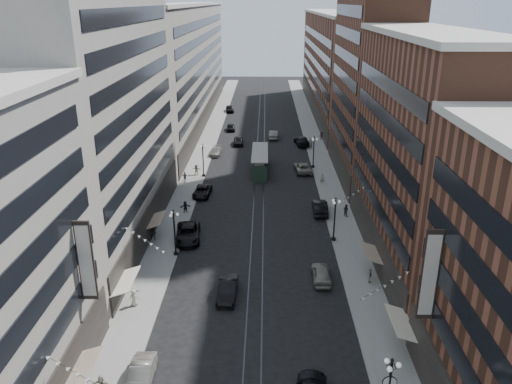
# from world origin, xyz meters

# --- Properties ---
(ground) EXTENTS (220.00, 220.00, 0.00)m
(ground) POSITION_xyz_m (0.00, 60.00, 0.00)
(ground) COLOR black
(ground) RESTS_ON ground
(sidewalk_west) EXTENTS (4.00, 180.00, 0.15)m
(sidewalk_west) POSITION_xyz_m (-11.00, 70.00, 0.07)
(sidewalk_west) COLOR gray
(sidewalk_west) RESTS_ON ground
(sidewalk_east) EXTENTS (4.00, 180.00, 0.15)m
(sidewalk_east) POSITION_xyz_m (11.00, 70.00, 0.07)
(sidewalk_east) COLOR gray
(sidewalk_east) RESTS_ON ground
(rail_west) EXTENTS (0.12, 180.00, 0.02)m
(rail_west) POSITION_xyz_m (-0.70, 70.00, 0.01)
(rail_west) COLOR #2D2D33
(rail_west) RESTS_ON ground
(rail_east) EXTENTS (0.12, 180.00, 0.02)m
(rail_east) POSITION_xyz_m (0.70, 70.00, 0.01)
(rail_east) COLOR #2D2D33
(rail_east) RESTS_ON ground
(building_west_mid) EXTENTS (8.00, 36.00, 28.00)m
(building_west_mid) POSITION_xyz_m (-17.00, 33.00, 14.00)
(building_west_mid) COLOR gray
(building_west_mid) RESTS_ON ground
(building_west_far) EXTENTS (8.00, 90.00, 26.00)m
(building_west_far) POSITION_xyz_m (-17.00, 96.00, 13.00)
(building_west_far) COLOR gray
(building_west_far) RESTS_ON ground
(building_east_mid) EXTENTS (8.00, 30.00, 24.00)m
(building_east_mid) POSITION_xyz_m (17.00, 28.00, 12.00)
(building_east_mid) COLOR brown
(building_east_mid) RESTS_ON ground
(building_east_tower) EXTENTS (8.00, 26.00, 42.00)m
(building_east_tower) POSITION_xyz_m (17.00, 56.00, 21.00)
(building_east_tower) COLOR brown
(building_east_tower) RESTS_ON ground
(building_east_far) EXTENTS (8.00, 72.00, 24.00)m
(building_east_far) POSITION_xyz_m (17.00, 105.00, 12.00)
(building_east_far) COLOR brown
(building_east_far) RESTS_ON ground
(lamppost_sw_far) EXTENTS (1.03, 1.14, 5.52)m
(lamppost_sw_far) POSITION_xyz_m (-9.20, 28.00, 3.10)
(lamppost_sw_far) COLOR black
(lamppost_sw_far) RESTS_ON sidewalk_west
(lamppost_sw_mid) EXTENTS (1.03, 1.14, 5.52)m
(lamppost_sw_mid) POSITION_xyz_m (-9.20, 55.00, 3.10)
(lamppost_sw_mid) COLOR black
(lamppost_sw_mid) RESTS_ON sidewalk_west
(lamppost_se_far) EXTENTS (1.03, 1.14, 5.52)m
(lamppost_se_far) POSITION_xyz_m (9.20, 32.00, 3.10)
(lamppost_se_far) COLOR black
(lamppost_se_far) RESTS_ON sidewalk_east
(lamppost_se_mid) EXTENTS (1.03, 1.14, 5.52)m
(lamppost_se_mid) POSITION_xyz_m (9.20, 60.00, 3.10)
(lamppost_se_mid) COLOR black
(lamppost_se_mid) RESTS_ON sidewalk_east
(streetcar) EXTENTS (2.69, 12.15, 3.36)m
(streetcar) POSITION_xyz_m (0.00, 58.47, 1.55)
(streetcar) COLOR #223629
(streetcar) RESTS_ON ground
(car_1) EXTENTS (1.73, 4.77, 1.56)m
(car_1) POSITION_xyz_m (-8.40, 7.70, 0.78)
(car_1) COLOR slate
(car_1) RESTS_ON ground
(car_2) EXTENTS (3.45, 6.44, 1.72)m
(car_2) POSITION_xyz_m (-8.40, 32.01, 0.86)
(car_2) COLOR black
(car_2) RESTS_ON ground
(car_4) EXTENTS (1.94, 4.72, 1.60)m
(car_4) POSITION_xyz_m (6.80, 22.93, 0.80)
(car_4) COLOR gray
(car_4) RESTS_ON ground
(car_5) EXTENTS (1.93, 5.09, 1.66)m
(car_5) POSITION_xyz_m (-2.69, 19.70, 0.83)
(car_5) COLOR black
(car_5) RESTS_ON ground
(pedestrian_1) EXTENTS (0.90, 0.62, 1.67)m
(pedestrian_1) POSITION_xyz_m (-11.41, 17.82, 0.99)
(pedestrian_1) COLOR beige
(pedestrian_1) RESTS_ON sidewalk_west
(pedestrian_2) EXTENTS (0.89, 0.52, 1.77)m
(pedestrian_2) POSITION_xyz_m (-12.50, 31.54, 1.04)
(pedestrian_2) COLOR black
(pedestrian_2) RESTS_ON sidewalk_west
(pedestrian_4) EXTENTS (0.67, 1.01, 1.59)m
(pedestrian_4) POSITION_xyz_m (11.68, 22.39, 0.95)
(pedestrian_4) COLOR #A29B86
(pedestrian_4) RESTS_ON sidewalk_east
(car_7) EXTENTS (2.69, 5.26, 1.42)m
(car_7) POSITION_xyz_m (-8.40, 46.60, 0.71)
(car_7) COLOR black
(car_7) RESTS_ON ground
(car_8) EXTENTS (2.20, 4.93, 1.41)m
(car_8) POSITION_xyz_m (-8.40, 67.45, 0.70)
(car_8) COLOR gray
(car_8) RESTS_ON ground
(car_9) EXTENTS (2.13, 4.52, 1.49)m
(car_9) POSITION_xyz_m (-6.80, 86.28, 0.75)
(car_9) COLOR black
(car_9) RESTS_ON ground
(car_10) EXTENTS (1.91, 5.35, 1.76)m
(car_10) POSITION_xyz_m (8.40, 40.47, 0.88)
(car_10) COLOR black
(car_10) RESTS_ON ground
(car_11) EXTENTS (2.93, 5.80, 1.57)m
(car_11) POSITION_xyz_m (7.27, 57.95, 0.79)
(car_11) COLOR gray
(car_11) RESTS_ON ground
(car_12) EXTENTS (3.26, 6.31, 1.75)m
(car_12) POSITION_xyz_m (8.21, 74.66, 0.87)
(car_12) COLOR black
(car_12) RESTS_ON ground
(car_13) EXTENTS (2.16, 4.82, 1.61)m
(car_13) POSITION_xyz_m (-4.50, 74.67, 0.80)
(car_13) COLOR black
(car_13) RESTS_ON ground
(car_14) EXTENTS (1.98, 5.25, 1.71)m
(car_14) POSITION_xyz_m (2.59, 79.59, 0.86)
(car_14) COLOR gray
(car_14) RESTS_ON ground
(pedestrian_5) EXTENTS (1.55, 0.86, 1.61)m
(pedestrian_5) POSITION_xyz_m (-9.93, 40.05, 0.96)
(pedestrian_5) COLOR black
(pedestrian_5) RESTS_ON sidewalk_west
(pedestrian_6) EXTENTS (1.07, 0.51, 1.79)m
(pedestrian_6) POSITION_xyz_m (-11.77, 51.89, 1.05)
(pedestrian_6) COLOR gray
(pedestrian_6) RESTS_ON sidewalk_west
(pedestrian_7) EXTENTS (0.86, 0.91, 1.67)m
(pedestrian_7) POSITION_xyz_m (11.76, 39.24, 0.99)
(pedestrian_7) COLOR black
(pedestrian_7) RESTS_ON sidewalk_east
(pedestrian_8) EXTENTS (0.66, 0.45, 1.77)m
(pedestrian_8) POSITION_xyz_m (9.86, 51.71, 1.03)
(pedestrian_8) COLOR #A49F87
(pedestrian_8) RESTS_ON sidewalk_east
(pedestrian_9) EXTENTS (1.05, 0.50, 1.57)m
(pedestrian_9) POSITION_xyz_m (12.50, 78.44, 0.94)
(pedestrian_9) COLOR black
(pedestrian_9) RESTS_ON sidewalk_east
(car_extra_0) EXTENTS (2.54, 5.13, 1.68)m
(car_extra_0) POSITION_xyz_m (-8.40, 105.94, 0.84)
(car_extra_0) COLOR black
(car_extra_0) RESTS_ON ground
(pedestrian_extra_0) EXTENTS (1.72, 0.98, 1.78)m
(pedestrian_extra_0) POSITION_xyz_m (-10.46, 55.82, 1.04)
(pedestrian_extra_0) COLOR #A09985
(pedestrian_extra_0) RESTS_ON sidewalk_west
(pedestrian_extra_1) EXTENTS (1.47, 0.54, 1.55)m
(pedestrian_extra_1) POSITION_xyz_m (-11.00, 6.52, 0.92)
(pedestrian_extra_1) COLOR #A39E87
(pedestrian_extra_1) RESTS_ON sidewalk_west
(pedestrian_extra_2) EXTENTS (0.76, 0.98, 1.78)m
(pedestrian_extra_2) POSITION_xyz_m (9.85, 72.92, 1.04)
(pedestrian_extra_2) COLOR #9D9782
(pedestrian_extra_2) RESTS_ON sidewalk_east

